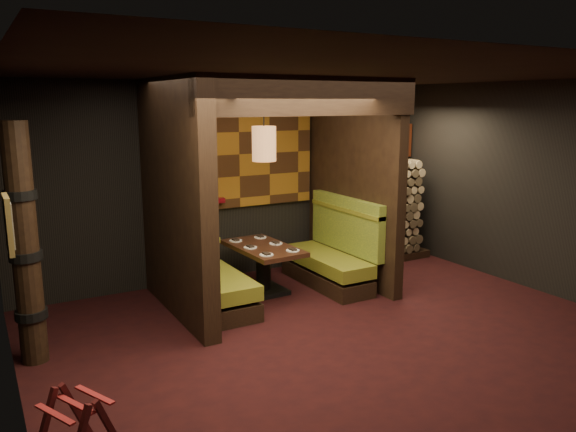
% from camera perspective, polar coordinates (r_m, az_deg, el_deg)
% --- Properties ---
extents(floor, '(6.50, 5.50, 0.02)m').
position_cam_1_polar(floor, '(6.39, 5.91, -12.31)').
color(floor, black).
rests_on(floor, ground).
extents(ceiling, '(6.50, 5.50, 0.02)m').
position_cam_1_polar(ceiling, '(5.86, 6.51, 14.33)').
color(ceiling, black).
rests_on(ceiling, ground).
extents(wall_back, '(6.50, 0.02, 2.85)m').
position_cam_1_polar(wall_back, '(8.32, -4.99, 3.60)').
color(wall_back, black).
rests_on(wall_back, ground).
extents(wall_left, '(0.02, 5.50, 2.85)m').
position_cam_1_polar(wall_left, '(4.87, -26.75, -3.28)').
color(wall_left, black).
rests_on(wall_left, ground).
extents(wall_right, '(0.02, 5.50, 2.85)m').
position_cam_1_polar(wall_right, '(8.28, 24.85, 2.53)').
color(wall_right, black).
rests_on(wall_right, ground).
extents(partition_left, '(0.20, 2.20, 2.85)m').
position_cam_1_polar(partition_left, '(6.81, -11.40, 1.65)').
color(partition_left, black).
rests_on(partition_left, floor).
extents(partition_right, '(0.15, 2.10, 2.85)m').
position_cam_1_polar(partition_right, '(8.07, 6.64, 3.32)').
color(partition_right, black).
rests_on(partition_right, floor).
extents(header_beam, '(2.85, 0.18, 0.44)m').
position_cam_1_polar(header_beam, '(6.42, 2.51, 12.09)').
color(header_beam, black).
rests_on(header_beam, partition_left).
extents(tapa_back_panel, '(2.40, 0.06, 1.55)m').
position_cam_1_polar(tapa_back_panel, '(8.22, -5.05, 6.28)').
color(tapa_back_panel, '#8B5716').
rests_on(tapa_back_panel, wall_back).
extents(tapa_side_panel, '(0.04, 1.85, 1.45)m').
position_cam_1_polar(tapa_side_panel, '(6.96, -11.06, 5.41)').
color(tapa_side_panel, '#8B5716').
rests_on(tapa_side_panel, partition_left).
extents(lacquer_shelf, '(0.60, 0.12, 0.07)m').
position_cam_1_polar(lacquer_shelf, '(8.03, -8.52, 1.46)').
color(lacquer_shelf, '#620912').
rests_on(lacquer_shelf, wall_back).
extents(booth_bench_left, '(0.68, 1.60, 1.14)m').
position_cam_1_polar(booth_bench_left, '(7.18, -8.12, -6.15)').
color(booth_bench_left, black).
rests_on(booth_bench_left, floor).
extents(booth_bench_right, '(0.68, 1.60, 1.14)m').
position_cam_1_polar(booth_bench_right, '(8.03, 4.55, -4.15)').
color(booth_bench_right, black).
rests_on(booth_bench_right, floor).
extents(dining_table, '(0.73, 1.28, 0.66)m').
position_cam_1_polar(dining_table, '(7.63, -2.52, -4.74)').
color(dining_table, black).
rests_on(dining_table, floor).
extents(place_settings, '(0.61, 1.06, 0.03)m').
position_cam_1_polar(place_settings, '(7.57, -2.54, -2.97)').
color(place_settings, white).
rests_on(place_settings, dining_table).
extents(pendant_lamp, '(0.31, 0.31, 1.04)m').
position_cam_1_polar(pendant_lamp, '(7.30, -2.45, 7.36)').
color(pendant_lamp, '#A46A3C').
rests_on(pendant_lamp, ceiling).
extents(framed_picture, '(0.05, 0.36, 0.46)m').
position_cam_1_polar(framed_picture, '(4.93, -26.51, -0.77)').
color(framed_picture, olive).
rests_on(framed_picture, wall_left).
extents(luggage_rack, '(0.73, 0.64, 0.66)m').
position_cam_1_polar(luggage_rack, '(4.41, -20.60, -19.82)').
color(luggage_rack, '#401011').
rests_on(luggage_rack, floor).
extents(totem_column, '(0.31, 0.31, 2.40)m').
position_cam_1_polar(totem_column, '(6.01, -25.16, -2.87)').
color(totem_column, black).
rests_on(totem_column, floor).
extents(firewood_stack, '(1.73, 0.70, 1.64)m').
position_cam_1_polar(firewood_stack, '(9.27, 9.10, 0.52)').
color(firewood_stack, black).
rests_on(firewood_stack, floor).
extents(mosaic_header, '(1.83, 0.10, 0.56)m').
position_cam_1_polar(mosaic_header, '(9.39, 8.04, 7.46)').
color(mosaic_header, maroon).
rests_on(mosaic_header, wall_back).
extents(bay_front_post, '(0.08, 0.08, 2.85)m').
position_cam_1_polar(bay_front_post, '(8.33, 6.08, 3.59)').
color(bay_front_post, black).
rests_on(bay_front_post, floor).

